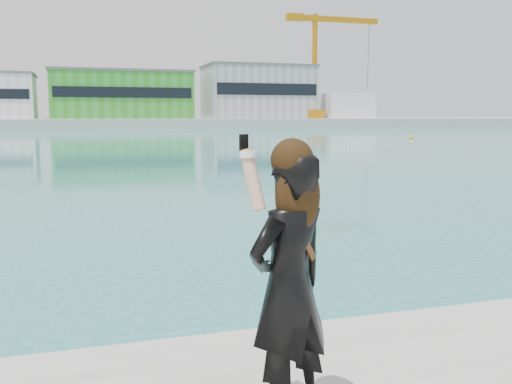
% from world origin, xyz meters
% --- Properties ---
extents(far_quay, '(320.00, 40.00, 2.00)m').
position_xyz_m(far_quay, '(0.00, 130.00, 1.00)').
color(far_quay, '#9E9E99').
rests_on(far_quay, ground).
extents(warehouse_green, '(30.60, 16.36, 10.50)m').
position_xyz_m(warehouse_green, '(8.00, 127.98, 7.26)').
color(warehouse_green, '#2F8621').
rests_on(warehouse_green, far_quay).
extents(warehouse_grey_right, '(25.50, 15.35, 12.50)m').
position_xyz_m(warehouse_grey_right, '(40.00, 127.98, 8.26)').
color(warehouse_grey_right, gray).
rests_on(warehouse_grey_right, far_quay).
extents(ancillary_shed, '(12.00, 10.00, 6.00)m').
position_xyz_m(ancillary_shed, '(62.00, 126.00, 5.00)').
color(ancillary_shed, silver).
rests_on(ancillary_shed, far_quay).
extents(dock_crane, '(23.00, 4.00, 24.00)m').
position_xyz_m(dock_crane, '(53.20, 122.00, 15.07)').
color(dock_crane, '#C7720B').
rests_on(dock_crane, far_quay).
extents(flagpole_right, '(1.28, 0.16, 8.00)m').
position_xyz_m(flagpole_right, '(22.09, 121.00, 6.54)').
color(flagpole_right, silver).
rests_on(flagpole_right, far_quay).
extents(buoy_near, '(0.50, 0.50, 0.50)m').
position_xyz_m(buoy_near, '(36.26, 55.63, 0.00)').
color(buoy_near, yellow).
rests_on(buoy_near, ground).
extents(woman, '(0.75, 0.65, 1.85)m').
position_xyz_m(woman, '(-0.49, -0.57, 1.73)').
color(woman, black).
rests_on(woman, near_quay).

